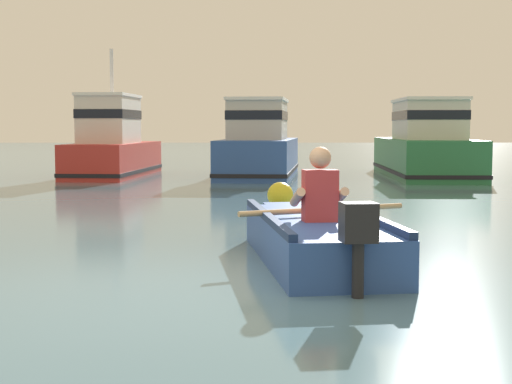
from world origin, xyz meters
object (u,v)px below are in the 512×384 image
object	(u,v)px
mooring_buoy	(280,195)
moored_boat_green	(425,148)
rowboat_with_person	(315,237)
moored_boat_red	(113,146)
moored_boat_blue	(259,147)

from	to	relation	value
mooring_buoy	moored_boat_green	bearing A→B (deg)	61.50
rowboat_with_person	moored_boat_red	world-z (taller)	moored_boat_red
moored_boat_green	moored_boat_red	bearing A→B (deg)	178.69
moored_boat_blue	moored_boat_green	distance (m)	4.65
moored_boat_green	mooring_buoy	distance (m)	9.32
moored_boat_blue	mooring_buoy	world-z (taller)	moored_boat_blue
mooring_buoy	moored_boat_red	bearing A→B (deg)	117.33
moored_boat_blue	mooring_buoy	size ratio (longest dim) A/B	13.45
rowboat_with_person	moored_boat_red	distance (m)	14.20
moored_boat_red	moored_boat_blue	world-z (taller)	moored_boat_red
moored_boat_green	mooring_buoy	world-z (taller)	moored_boat_green
rowboat_with_person	moored_boat_blue	size ratio (longest dim) A/B	0.62
moored_boat_green	mooring_buoy	size ratio (longest dim) A/B	15.29
moored_boat_red	mooring_buoy	world-z (taller)	moored_boat_red
moored_boat_blue	mooring_buoy	distance (m)	8.29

